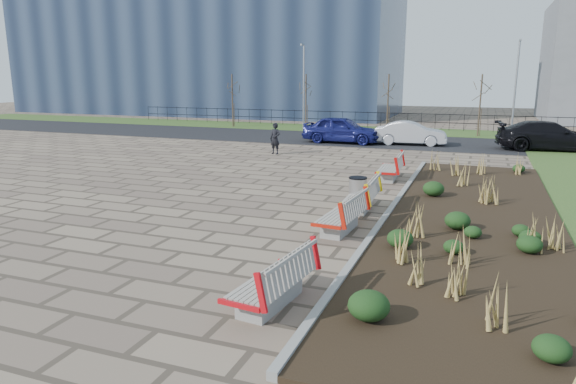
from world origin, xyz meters
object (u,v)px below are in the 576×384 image
at_px(car_silver, 411,133).
at_px(bench_b, 340,213).
at_px(pedestrian, 275,139).
at_px(lamp_east, 515,90).
at_px(bench_a, 270,279).
at_px(bench_c, 360,194).
at_px(lamp_west, 304,88).
at_px(car_black, 549,136).
at_px(litter_bin, 358,193).
at_px(bench_d, 389,167).
at_px(car_blue, 342,130).

bearing_deg(car_silver, bench_b, 176.64).
distance_m(pedestrian, lamp_east, 16.39).
bearing_deg(car_silver, bench_a, 176.24).
xyz_separation_m(bench_c, lamp_west, (-9.00, 20.87, 2.54)).
xyz_separation_m(bench_c, car_silver, (-0.59, 15.56, 0.19)).
bearing_deg(bench_c, lamp_east, 74.64).
bearing_deg(car_black, car_silver, 85.57).
bearing_deg(litter_bin, lamp_east, 76.00).
relative_size(bench_a, lamp_west, 0.35).
bearing_deg(litter_bin, lamp_west, 113.27).
bearing_deg(lamp_east, bench_c, -103.47).
relative_size(bench_c, car_black, 0.39).
bearing_deg(litter_bin, bench_c, -62.75).
bearing_deg(lamp_west, bench_c, -66.67).
bearing_deg(lamp_east, car_silver, -136.49).
distance_m(bench_b, car_black, 19.34).
xyz_separation_m(bench_c, lamp_east, (5.00, 20.87, 2.54)).
xyz_separation_m(bench_d, car_black, (6.63, 10.89, 0.30)).
xyz_separation_m(bench_a, lamp_east, (5.00, 27.84, 2.54)).
xyz_separation_m(bench_d, lamp_east, (5.00, 15.89, 2.54)).
relative_size(litter_bin, lamp_west, 0.16).
xyz_separation_m(pedestrian, lamp_east, (11.63, 11.34, 2.24)).
distance_m(bench_b, bench_d, 7.28).
distance_m(bench_c, pedestrian, 11.62).
distance_m(bench_a, car_black, 23.78).
xyz_separation_m(bench_a, lamp_west, (-9.00, 27.84, 2.54)).
xyz_separation_m(car_blue, car_silver, (3.97, 0.56, -0.12)).
xyz_separation_m(bench_d, pedestrian, (-6.63, 4.55, 0.30)).
bearing_deg(litter_bin, car_blue, 106.71).
height_order(bench_d, lamp_east, lamp_east).
bearing_deg(bench_b, litter_bin, 97.19).
bearing_deg(bench_d, bench_a, -92.35).
distance_m(litter_bin, lamp_east, 21.39).
relative_size(bench_d, car_black, 0.39).
bearing_deg(car_blue, lamp_east, -57.45).
height_order(bench_a, bench_d, same).
bearing_deg(lamp_west, car_black, -17.74).
xyz_separation_m(pedestrian, car_silver, (6.03, 6.03, -0.11)).
distance_m(litter_bin, lamp_west, 22.58).
relative_size(car_black, lamp_east, 0.89).
xyz_separation_m(litter_bin, car_black, (6.76, 15.61, 0.33)).
height_order(bench_d, car_silver, car_silver).
xyz_separation_m(pedestrian, lamp_west, (-2.37, 11.34, 2.24)).
distance_m(bench_a, lamp_west, 29.37).
bearing_deg(lamp_west, litter_bin, -66.73).
bearing_deg(bench_a, car_silver, 98.05).
bearing_deg(lamp_east, bench_d, -107.47).
bearing_deg(car_black, bench_a, 156.93).
distance_m(bench_d, car_blue, 11.01).
bearing_deg(lamp_east, bench_b, -102.18).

